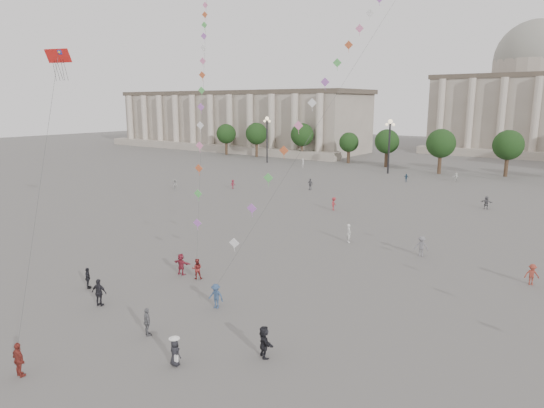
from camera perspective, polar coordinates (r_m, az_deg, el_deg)
The scene contains 28 objects.
ground at distance 33.76m, azimuth -11.06°, elevation -12.58°, with size 360.00×360.00×0.00m, color #5B5956.
hall_west at distance 150.71m, azimuth -4.32°, elevation 9.78°, with size 84.00×26.22×17.20m.
hall_central at distance 151.51m, azimuth 28.12°, elevation 10.65°, with size 48.30×34.30×35.50m.
tree_row at distance 101.53m, azimuth 23.26°, elevation 6.14°, with size 137.12×5.12×8.00m.
lamp_post_far_west at distance 113.38m, azimuth -0.59°, elevation 8.59°, with size 2.00×0.90×10.65m.
lamp_post_mid_west at distance 98.38m, azimuth 13.67°, elevation 7.75°, with size 2.00×0.90×10.65m.
person_crowd_0 at distance 89.16m, azimuth 15.50°, elevation 2.99°, with size 0.87×0.36×1.49m, color #2D4C65.
person_crowd_1 at distance 79.89m, azimuth -11.30°, elevation 2.25°, with size 0.78×0.61×1.61m, color #B9BAB5.
person_crowd_2 at distance 79.43m, azimuth -4.62°, elevation 2.33°, with size 0.96×0.55×1.48m, color maroon.
person_crowd_3 at distance 27.76m, azimuth -0.93°, elevation -15.90°, with size 1.70×0.54×1.84m, color black.
person_crowd_4 at distance 92.71m, azimuth 20.83°, elevation 2.99°, with size 1.43×0.46×1.54m, color white.
person_crowd_6 at distance 46.53m, azimuth 17.17°, elevation -4.77°, with size 1.23×0.71×1.90m, color slate.
person_crowd_8 at distance 42.75m, azimuth 28.26°, elevation -7.32°, with size 1.08×0.62×1.67m, color maroon.
person_crowd_10 at distance 105.90m, azimuth 3.67°, elevation 4.85°, with size 0.69×0.45×1.89m, color silver.
person_crowd_12 at distance 70.05m, azimuth 23.91°, elevation 0.15°, with size 1.58×0.50×1.71m, color #5D5C60.
person_crowd_13 at distance 49.41m, azimuth 9.02°, elevation -3.41°, with size 0.69×0.45×1.90m, color silver.
person_crowd_16 at distance 78.55m, azimuth 4.51°, elevation 2.35°, with size 1.06×0.44×1.80m, color slate.
person_crowd_17 at distance 63.75m, azimuth 7.29°, elevation 0.03°, with size 1.12×0.65×1.74m, color maroon.
tourist_0 at distance 29.10m, azimuth -27.64°, elevation -15.93°, with size 1.09×0.46×1.87m, color maroon.
tourist_1 at distance 39.62m, azimuth -20.85°, elevation -8.15°, with size 0.95×0.40×1.63m, color black.
tourist_2 at distance 40.57m, azimuth -10.64°, elevation -6.96°, with size 1.66×0.53×1.79m, color #9A2A3C.
tourist_3 at distance 30.98m, azimuth -14.47°, elevation -13.28°, with size 1.03×0.43×1.75m, color slate.
tourist_4 at distance 36.04m, azimuth -19.66°, elevation -9.79°, with size 1.14×0.48×1.95m, color black.
kite_flyer_0 at distance 39.45m, azimuth -8.82°, elevation -7.53°, with size 0.81×0.63×1.67m, color maroon.
kite_flyer_1 at distance 33.92m, azimuth -6.62°, elevation -10.70°, with size 1.13×0.65×1.74m, color navy.
hat_person at distance 27.54m, azimuth -11.36°, elevation -16.64°, with size 0.75×0.60×1.69m.
dragon_kite at distance 42.83m, azimuth -23.79°, elevation 14.52°, with size 7.69×6.30×23.50m.
kite_train_west at distance 67.93m, azimuth -7.82°, elevation 21.99°, with size 37.28×41.86×72.39m.
Camera 1 is at (22.93, -20.54, 13.85)m, focal length 32.00 mm.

